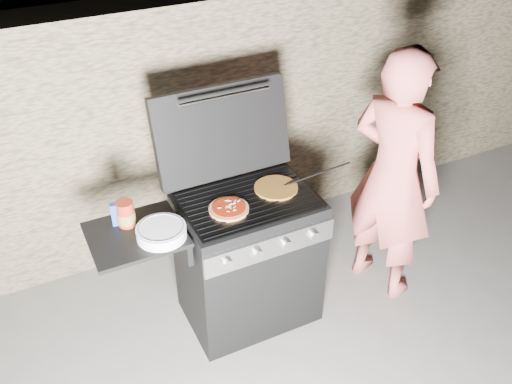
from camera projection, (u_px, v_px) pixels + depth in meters
name	position (u px, v px, depth m)	size (l,w,h in m)	color
ground	(249.00, 311.00, 3.81)	(50.00, 50.00, 0.00)	#5E5A57
stone_wall	(185.00, 124.00, 4.07)	(8.00, 0.35, 1.80)	#8E7A5A
gas_grill	(212.00, 271.00, 3.46)	(1.34, 0.79, 0.91)	black
pizza_topped	(229.00, 208.00, 3.20)	(0.23, 0.23, 0.03)	#D1B158
pizza_plain	(276.00, 188.00, 3.38)	(0.26, 0.26, 0.01)	#BF8329
sauce_jar	(126.00, 213.00, 3.07)	(0.10, 0.10, 0.15)	#9E2917
blue_carton	(117.00, 214.00, 3.08)	(0.06, 0.04, 0.14)	navy
plate_stack	(161.00, 232.00, 3.01)	(0.27, 0.27, 0.06)	white
person	(393.00, 177.00, 3.57)	(0.63, 0.41, 1.72)	#E0645D
tongs	(316.00, 174.00, 3.43)	(0.01, 0.01, 0.45)	black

